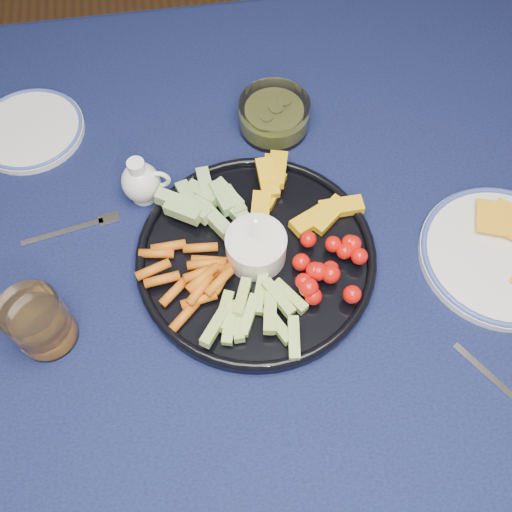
{
  "coord_description": "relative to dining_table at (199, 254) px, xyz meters",
  "views": [
    {
      "loc": [
        0.03,
        -0.49,
        1.52
      ],
      "look_at": [
        0.09,
        -0.07,
        0.76
      ],
      "focal_mm": 40.0,
      "sensor_mm": 36.0,
      "label": 1
    }
  ],
  "objects": [
    {
      "name": "pickle_bowl",
      "position": [
        0.16,
        0.19,
        0.11
      ],
      "size": [
        0.12,
        0.12,
        0.06
      ],
      "color": "silver",
      "rests_on": "dining_table"
    },
    {
      "name": "dining_table",
      "position": [
        0.0,
        0.0,
        0.0
      ],
      "size": [
        1.67,
        1.07,
        0.75
      ],
      "color": "#472717",
      "rests_on": "ground"
    },
    {
      "name": "cheese_plate",
      "position": [
        0.46,
        -0.13,
        0.1
      ],
      "size": [
        0.25,
        0.25,
        0.03
      ],
      "color": "white",
      "rests_on": "dining_table"
    },
    {
      "name": "fork_right",
      "position": [
        0.4,
        -0.33,
        0.09
      ],
      "size": [
        0.1,
        0.14,
        0.0
      ],
      "color": "silver",
      "rests_on": "dining_table"
    },
    {
      "name": "fork_left",
      "position": [
        -0.18,
        0.03,
        0.09
      ],
      "size": [
        0.16,
        0.04,
        0.0
      ],
      "color": "silver",
      "rests_on": "dining_table"
    },
    {
      "name": "side_plate_extra",
      "position": [
        -0.26,
        0.24,
        0.1
      ],
      "size": [
        0.19,
        0.19,
        0.02
      ],
      "color": "white",
      "rests_on": "dining_table"
    },
    {
      "name": "creamer_pitcher",
      "position": [
        -0.07,
        0.07,
        0.13
      ],
      "size": [
        0.08,
        0.06,
        0.09
      ],
      "color": "white",
      "rests_on": "dining_table"
    },
    {
      "name": "juice_tumbler",
      "position": [
        -0.22,
        -0.15,
        0.13
      ],
      "size": [
        0.08,
        0.08,
        0.1
      ],
      "color": "silver",
      "rests_on": "dining_table"
    },
    {
      "name": "crudite_platter",
      "position": [
        0.09,
        -0.07,
        0.11
      ],
      "size": [
        0.37,
        0.37,
        0.12
      ],
      "color": "black",
      "rests_on": "dining_table"
    }
  ]
}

